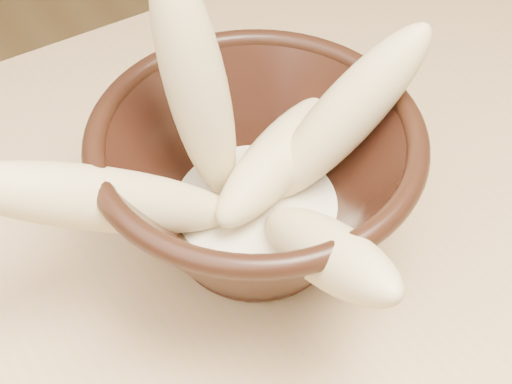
% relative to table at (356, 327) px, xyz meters
% --- Properties ---
extents(table, '(1.20, 0.80, 0.75)m').
position_rel_table_xyz_m(table, '(0.00, 0.00, 0.00)').
color(table, tan).
rests_on(table, ground).
extents(bowl, '(0.23, 0.23, 0.12)m').
position_rel_table_xyz_m(bowl, '(-0.06, 0.07, 0.15)').
color(bowl, black).
rests_on(bowl, table).
extents(milk_puddle, '(0.13, 0.13, 0.02)m').
position_rel_table_xyz_m(milk_puddle, '(-0.06, 0.07, 0.12)').
color(milk_puddle, beige).
rests_on(milk_puddle, bowl).
extents(banana_upright, '(0.06, 0.09, 0.19)m').
position_rel_table_xyz_m(banana_upright, '(-0.08, 0.11, 0.22)').
color(banana_upright, tan).
rests_on(banana_upright, bowl).
extents(banana_left, '(0.20, 0.07, 0.15)m').
position_rel_table_xyz_m(banana_left, '(-0.16, 0.08, 0.18)').
color(banana_left, tan).
rests_on(banana_left, bowl).
extents(banana_right, '(0.15, 0.07, 0.15)m').
position_rel_table_xyz_m(banana_right, '(0.01, 0.06, 0.19)').
color(banana_right, tan).
rests_on(banana_right, bowl).
extents(banana_across, '(0.15, 0.10, 0.05)m').
position_rel_table_xyz_m(banana_across, '(-0.03, 0.08, 0.15)').
color(banana_across, tan).
rests_on(banana_across, bowl).
extents(banana_front, '(0.06, 0.17, 0.13)m').
position_rel_table_xyz_m(banana_front, '(-0.06, -0.02, 0.17)').
color(banana_front, tan).
rests_on(banana_front, bowl).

